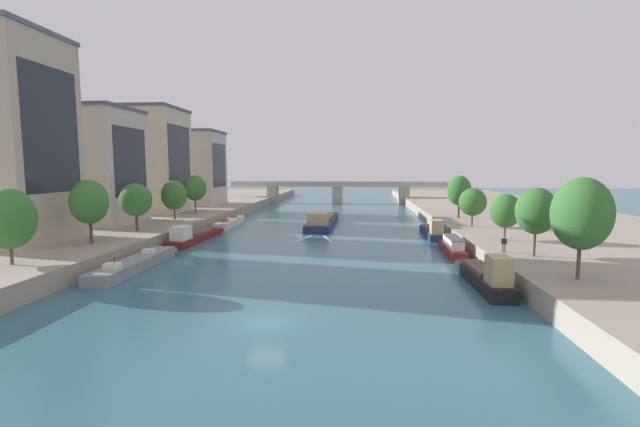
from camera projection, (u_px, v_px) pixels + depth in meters
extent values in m
plane|color=#336675|center=(266.00, 323.00, 29.00)|extent=(400.00, 400.00, 0.00)
cube|color=gray|center=(144.00, 215.00, 86.69)|extent=(36.00, 170.00, 1.91)
cube|color=gray|center=(524.00, 219.00, 80.04)|extent=(36.00, 170.00, 1.91)
cube|color=#1E284C|center=(323.00, 222.00, 78.00)|extent=(4.56, 21.98, 1.12)
cube|color=#1E284C|center=(328.00, 215.00, 89.16)|extent=(3.95, 1.31, 0.93)
cube|color=#1E284C|center=(323.00, 219.00, 77.94)|extent=(4.64, 21.98, 0.06)
cube|color=tan|center=(318.00, 218.00, 70.47)|extent=(3.19, 4.44, 1.91)
cube|color=black|center=(320.00, 215.00, 72.61)|extent=(2.48, 0.08, 0.53)
cube|color=brown|center=(324.00, 216.00, 80.08)|extent=(3.44, 11.45, 0.36)
cylinder|color=#232328|center=(322.00, 220.00, 71.31)|extent=(0.07, 0.07, 1.10)
cube|color=#A5D1DB|center=(328.00, 239.00, 62.74)|extent=(1.89, 5.89, 0.03)
cube|color=#A5D1DB|center=(304.00, 239.00, 63.13)|extent=(2.11, 5.84, 0.03)
cube|color=gray|center=(134.00, 265.00, 43.98)|extent=(2.78, 14.55, 1.06)
cube|color=gray|center=(166.00, 249.00, 51.51)|extent=(2.37, 1.28, 0.89)
cube|color=gray|center=(134.00, 259.00, 43.92)|extent=(2.83, 14.55, 0.06)
cube|color=beige|center=(149.00, 251.00, 47.06)|extent=(1.25, 0.93, 0.40)
cube|color=beige|center=(112.00, 266.00, 39.87)|extent=(1.38, 1.13, 0.48)
cylinder|color=#232328|center=(114.00, 263.00, 39.52)|extent=(0.07, 0.07, 1.10)
cube|color=maroon|center=(196.00, 238.00, 61.18)|extent=(3.10, 13.92, 0.94)
cube|color=maroon|center=(215.00, 230.00, 68.33)|extent=(2.48, 1.30, 0.83)
cube|color=maroon|center=(196.00, 234.00, 61.12)|extent=(3.15, 13.92, 0.06)
cube|color=white|center=(181.00, 233.00, 56.39)|extent=(2.03, 2.84, 1.76)
cube|color=black|center=(186.00, 229.00, 57.74)|extent=(1.54, 0.09, 0.49)
cube|color=brown|center=(200.00, 231.00, 62.46)|extent=(2.28, 7.26, 0.36)
cylinder|color=#232328|center=(186.00, 235.00, 56.92)|extent=(0.07, 0.07, 1.10)
cube|color=silver|center=(230.00, 223.00, 76.86)|extent=(2.58, 12.75, 1.15)
cube|color=silver|center=(239.00, 218.00, 83.49)|extent=(2.16, 1.30, 0.94)
cube|color=silver|center=(230.00, 219.00, 76.79)|extent=(2.63, 12.76, 0.06)
cube|color=#9E5133|center=(234.00, 216.00, 79.54)|extent=(1.14, 0.93, 0.40)
cube|color=#9E5133|center=(224.00, 220.00, 73.24)|extent=(1.26, 1.13, 0.48)
cylinder|color=#232328|center=(226.00, 219.00, 72.93)|extent=(0.07, 0.07, 1.10)
cube|color=black|center=(484.00, 280.00, 37.94)|extent=(2.40, 11.01, 1.12)
cube|color=black|center=(466.00, 264.00, 43.72)|extent=(2.11, 1.28, 0.93)
cube|color=black|center=(484.00, 273.00, 37.88)|extent=(2.45, 11.01, 0.06)
cube|color=tan|center=(499.00, 270.00, 34.05)|extent=(1.69, 2.22, 2.28)
cube|color=black|center=(494.00, 263.00, 35.12)|extent=(1.32, 0.05, 0.64)
cube|color=brown|center=(480.00, 268.00, 38.94)|extent=(1.82, 5.74, 0.36)
cylinder|color=#232328|center=(501.00, 276.00, 34.53)|extent=(0.07, 0.07, 1.10)
cube|color=maroon|center=(452.00, 251.00, 51.28)|extent=(1.95, 9.10, 1.02)
cube|color=maroon|center=(445.00, 243.00, 56.09)|extent=(1.69, 1.26, 0.87)
cube|color=maroon|center=(452.00, 246.00, 51.22)|extent=(1.99, 9.10, 0.06)
cube|color=beige|center=(453.00, 242.00, 50.71)|extent=(1.56, 5.83, 1.12)
cube|color=#4C4C51|center=(453.00, 237.00, 50.65)|extent=(1.67, 6.01, 0.08)
cylinder|color=#232328|center=(459.00, 246.00, 48.44)|extent=(0.07, 0.07, 1.10)
cube|color=#1E284C|center=(432.00, 233.00, 65.41)|extent=(2.35, 11.43, 0.96)
cube|color=#1E284C|center=(426.00, 227.00, 71.39)|extent=(2.12, 1.23, 0.84)
cube|color=#1E284C|center=(432.00, 230.00, 65.36)|extent=(2.39, 11.43, 0.06)
cube|color=tan|center=(436.00, 227.00, 61.41)|extent=(1.69, 2.30, 1.96)
cube|color=black|center=(435.00, 224.00, 62.52)|extent=(1.33, 0.05, 0.55)
cube|color=brown|center=(431.00, 227.00, 66.46)|extent=(1.80, 5.95, 0.36)
cylinder|color=#232328|center=(438.00, 229.00, 61.88)|extent=(0.07, 0.07, 1.10)
cylinder|color=brown|center=(11.00, 250.00, 37.72)|extent=(0.27, 0.27, 2.61)
ellipsoid|color=#387533|center=(9.00, 219.00, 37.43)|extent=(4.38, 4.38, 5.41)
cylinder|color=brown|center=(91.00, 229.00, 48.38)|extent=(0.36, 0.36, 3.33)
ellipsoid|color=#387533|center=(89.00, 202.00, 48.05)|extent=(4.09, 4.09, 4.96)
cylinder|color=brown|center=(137.00, 220.00, 58.15)|extent=(0.37, 0.37, 2.98)
ellipsoid|color=#387533|center=(136.00, 200.00, 57.86)|extent=(4.24, 4.24, 4.45)
cylinder|color=brown|center=(174.00, 211.00, 70.74)|extent=(0.30, 0.30, 2.67)
ellipsoid|color=#387533|center=(174.00, 195.00, 70.45)|extent=(4.05, 4.05, 4.85)
cylinder|color=brown|center=(195.00, 204.00, 81.00)|extent=(0.25, 0.25, 3.40)
ellipsoid|color=#387533|center=(195.00, 188.00, 80.68)|extent=(4.32, 4.32, 4.72)
cylinder|color=brown|center=(579.00, 256.00, 32.72)|extent=(0.28, 0.28, 3.55)
ellipsoid|color=#336B2D|center=(582.00, 214.00, 32.36)|extent=(4.32, 4.32, 5.52)
cylinder|color=brown|center=(534.00, 240.00, 41.22)|extent=(0.26, 0.26, 3.18)
ellipsoid|color=#336B2D|center=(536.00, 211.00, 40.92)|extent=(3.75, 3.75, 4.49)
cylinder|color=brown|center=(505.00, 230.00, 50.46)|extent=(0.26, 0.26, 2.41)
ellipsoid|color=#336B2D|center=(506.00, 211.00, 50.21)|extent=(3.55, 3.55, 3.98)
cylinder|color=brown|center=(472.00, 218.00, 62.13)|extent=(0.24, 0.24, 2.47)
ellipsoid|color=#336B2D|center=(473.00, 202.00, 61.88)|extent=(3.88, 3.88, 4.02)
cylinder|color=brown|center=(459.00, 208.00, 72.52)|extent=(0.37, 0.37, 3.30)
ellipsoid|color=#336B2D|center=(459.00, 191.00, 72.20)|extent=(3.97, 3.97, 5.01)
cube|color=#B2A38E|center=(4.00, 141.00, 48.17)|extent=(11.52, 10.91, 23.03)
cube|color=#232833|center=(52.00, 130.00, 47.53)|extent=(0.04, 8.73, 13.82)
cube|color=#BCB2A8|center=(97.00, 168.00, 65.18)|extent=(10.87, 11.31, 17.07)
cube|color=#4C515B|center=(93.00, 109.00, 64.24)|extent=(11.19, 11.65, 0.50)
cube|color=#232833|center=(131.00, 162.00, 64.60)|extent=(0.04, 9.05, 10.24)
cube|color=beige|center=(150.00, 162.00, 81.77)|extent=(11.78, 12.23, 19.30)
cube|color=#4C515B|center=(148.00, 109.00, 80.71)|extent=(12.13, 12.60, 0.50)
cube|color=#232833|center=(180.00, 156.00, 81.14)|extent=(0.04, 9.78, 11.58)
cube|color=#BCB2A8|center=(187.00, 169.00, 99.38)|extent=(15.42, 11.40, 16.44)
cube|color=#4C515B|center=(186.00, 132.00, 98.48)|extent=(15.88, 11.74, 0.50)
cube|color=#232833|center=(219.00, 165.00, 98.60)|extent=(0.04, 9.12, 9.87)
cube|color=#ADA899|center=(337.00, 186.00, 124.35)|extent=(62.20, 4.40, 0.60)
cube|color=#ADA899|center=(337.00, 183.00, 122.29)|extent=(62.20, 0.30, 0.90)
cube|color=#ADA899|center=(338.00, 183.00, 126.25)|extent=(62.20, 0.30, 0.90)
cube|color=#ADA899|center=(273.00, 195.00, 126.35)|extent=(2.80, 3.60, 4.90)
cube|color=#ADA899|center=(337.00, 195.00, 124.64)|extent=(2.80, 3.60, 4.90)
cube|color=#ADA899|center=(404.00, 195.00, 122.93)|extent=(2.80, 3.60, 4.90)
cylinder|color=#473D33|center=(503.00, 248.00, 43.36)|extent=(0.13, 0.13, 0.84)
cylinder|color=#473D33|center=(505.00, 248.00, 43.29)|extent=(0.13, 0.13, 0.84)
cube|color=black|center=(504.00, 241.00, 43.25)|extent=(0.38, 0.29, 0.56)
sphere|color=#9E7051|center=(504.00, 237.00, 43.21)|extent=(0.21, 0.21, 0.21)
cylinder|color=black|center=(502.00, 241.00, 43.33)|extent=(0.09, 0.09, 0.54)
cylinder|color=black|center=(506.00, 241.00, 43.17)|extent=(0.09, 0.09, 0.54)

